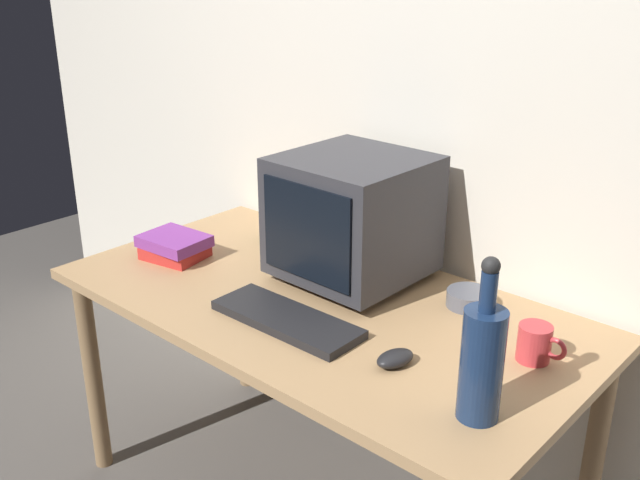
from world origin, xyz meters
TOP-DOWN VIEW (x-y plane):
  - back_wall at (0.00, 0.45)m, footprint 4.00×0.08m
  - desk at (0.00, 0.00)m, footprint 1.50×0.78m
  - crt_monitor at (-0.02, 0.17)m, footprint 0.39×0.39m
  - keyboard at (0.03, -0.16)m, footprint 0.42×0.16m
  - computer_mouse at (0.36, -0.14)m, footprint 0.08×0.11m
  - bottle_tall at (0.60, -0.18)m, footprint 0.09×0.09m
  - bottle_short at (-0.42, 0.24)m, footprint 0.07×0.07m
  - book_stack at (-0.54, -0.08)m, footprint 0.21×0.18m
  - mug at (0.59, 0.10)m, footprint 0.12×0.08m
  - cd_spindle at (0.32, 0.24)m, footprint 0.12×0.12m

SIDE VIEW (x-z plane):
  - desk at x=0.00m, z-range 0.28..1.00m
  - keyboard at x=0.03m, z-range 0.73..0.75m
  - computer_mouse at x=0.36m, z-range 0.73..0.76m
  - cd_spindle at x=0.32m, z-range 0.73..0.77m
  - book_stack at x=-0.54m, z-range 0.73..0.80m
  - mug at x=0.59m, z-range 0.73..0.82m
  - bottle_short at x=-0.42m, z-range 0.70..0.87m
  - bottle_tall at x=0.60m, z-range 0.68..1.04m
  - crt_monitor at x=-0.02m, z-range 0.73..1.10m
  - back_wall at x=0.00m, z-range 0.00..2.50m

